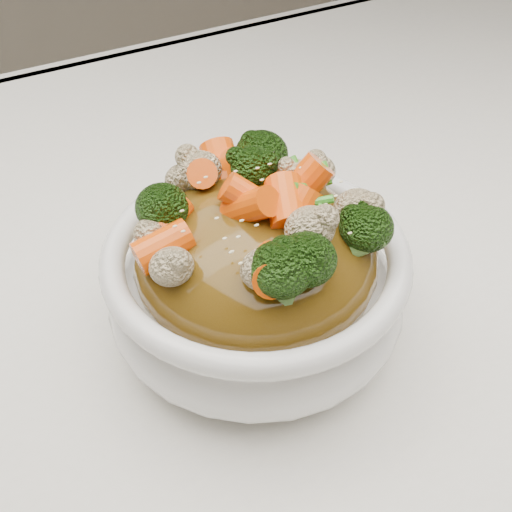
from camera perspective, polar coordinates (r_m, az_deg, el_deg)
tablecloth at (r=0.54m, az=-4.86°, el=-4.68°), size 1.20×0.80×0.04m
bowl at (r=0.48m, az=0.00°, el=-2.66°), size 0.20×0.20×0.08m
sauce_base at (r=0.46m, az=0.00°, el=-0.25°), size 0.16×0.16×0.09m
carrots at (r=0.42m, az=0.00°, el=5.48°), size 0.16×0.16×0.05m
broccoli at (r=0.42m, az=0.00°, el=5.38°), size 0.16×0.16×0.04m
cauliflower at (r=0.42m, az=0.00°, el=5.18°), size 0.16×0.16×0.03m
scallions at (r=0.42m, az=0.00°, el=5.58°), size 0.12×0.12×0.02m
sesame_seeds at (r=0.42m, az=0.00°, el=5.58°), size 0.15×0.15×0.01m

